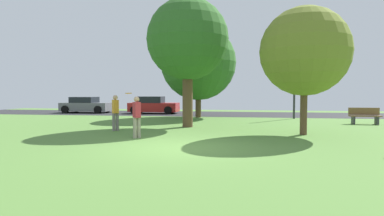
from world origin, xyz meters
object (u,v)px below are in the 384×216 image
(park_bench, at_px, (365,116))
(person_thrower, at_px, (115,111))
(parked_car_grey, at_px, (86,105))
(frisbee_disc, at_px, (129,93))
(parked_car_red, at_px, (153,106))
(maple_tree_far, at_px, (305,52))
(person_catcher, at_px, (137,115))
(oak_tree_center, at_px, (198,63))
(oak_tree_left, at_px, (188,40))
(street_lamp_post, at_px, (294,85))

(park_bench, bearing_deg, person_thrower, 22.49)
(person_thrower, height_order, parked_car_grey, person_thrower)
(frisbee_disc, bearing_deg, parked_car_grey, 123.50)
(parked_car_grey, bearing_deg, parked_car_red, 0.32)
(maple_tree_far, distance_m, person_catcher, 7.21)
(oak_tree_center, xyz_separation_m, parked_car_grey, (-10.24, 3.54, -3.18))
(oak_tree_left, distance_m, person_catcher, 5.57)
(person_thrower, distance_m, park_bench, 13.27)
(oak_tree_left, distance_m, parked_car_red, 11.50)
(parked_car_grey, xyz_separation_m, street_lamp_post, (16.67, -3.69, 1.62))
(maple_tree_far, distance_m, street_lamp_post, 8.41)
(maple_tree_far, relative_size, street_lamp_post, 1.16)
(person_thrower, relative_size, person_catcher, 1.02)
(parked_car_grey, relative_size, parked_car_red, 1.04)
(oak_tree_center, height_order, park_bench, oak_tree_center)
(person_catcher, relative_size, frisbee_disc, 5.39)
(parked_car_red, bearing_deg, park_bench, -26.34)
(oak_tree_left, distance_m, park_bench, 10.52)
(oak_tree_center, height_order, oak_tree_left, oak_tree_left)
(person_catcher, distance_m, parked_car_grey, 16.83)
(maple_tree_far, relative_size, person_catcher, 3.29)
(parked_car_red, height_order, street_lamp_post, street_lamp_post)
(person_catcher, xyz_separation_m, park_bench, (10.55, 7.10, -0.40))
(frisbee_disc, distance_m, parked_car_red, 13.66)
(frisbee_disc, xyz_separation_m, street_lamp_post, (7.88, 9.60, 0.54))
(parked_car_grey, height_order, street_lamp_post, street_lamp_post)
(oak_tree_center, relative_size, person_thrower, 3.96)
(park_bench, bearing_deg, oak_tree_left, 17.48)
(oak_tree_left, distance_m, parked_car_grey, 14.92)
(oak_tree_center, xyz_separation_m, person_catcher, (-0.87, -10.43, -2.94))
(frisbee_disc, bearing_deg, oak_tree_center, 81.54)
(parked_car_red, xyz_separation_m, street_lamp_post, (10.71, -3.72, 1.61))
(parked_car_grey, bearing_deg, maple_tree_far, -37.13)
(maple_tree_far, height_order, oak_tree_center, oak_tree_center)
(maple_tree_far, bearing_deg, oak_tree_left, 157.49)
(person_catcher, bearing_deg, frisbee_disc, 0.00)
(person_catcher, xyz_separation_m, parked_car_red, (-3.41, 14.01, -0.22))
(person_catcher, bearing_deg, street_lamp_post, -75.46)
(oak_tree_center, distance_m, person_catcher, 10.87)
(oak_tree_left, relative_size, person_catcher, 4.06)
(person_thrower, bearing_deg, frisbee_disc, 0.00)
(person_thrower, xyz_separation_m, park_bench, (12.25, 5.07, -0.43))
(parked_car_grey, bearing_deg, person_thrower, -57.32)
(maple_tree_far, xyz_separation_m, person_catcher, (-6.44, -2.00, -2.53))
(street_lamp_post, bearing_deg, parked_car_red, 160.85)
(oak_tree_center, height_order, parked_car_red, oak_tree_center)
(person_thrower, xyz_separation_m, parked_car_red, (-1.70, 11.98, -0.25))
(person_thrower, bearing_deg, maple_tree_far, 49.73)
(oak_tree_center, bearing_deg, oak_tree_left, -86.73)
(parked_car_grey, bearing_deg, oak_tree_center, -19.08)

